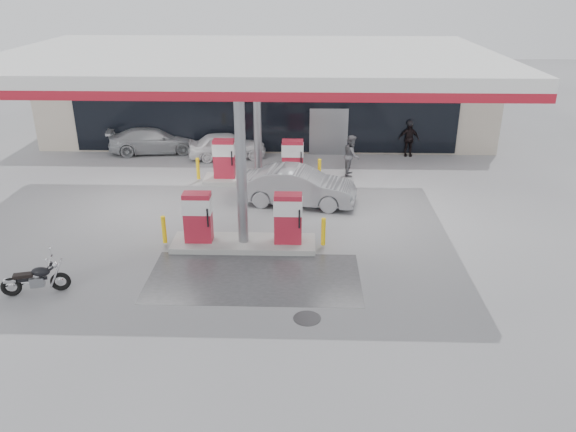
% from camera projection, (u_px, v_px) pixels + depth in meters
% --- Properties ---
extents(ground, '(90.00, 90.00, 0.00)m').
position_uv_depth(ground, '(237.00, 277.00, 15.91)').
color(ground, gray).
rests_on(ground, ground).
extents(wet_patch, '(6.00, 3.00, 0.00)m').
position_uv_depth(wet_patch, '(254.00, 278.00, 15.89)').
color(wet_patch, '#4C4C4F').
rests_on(wet_patch, ground).
extents(drain_cover, '(0.70, 0.70, 0.01)m').
position_uv_depth(drain_cover, '(307.00, 318.00, 14.01)').
color(drain_cover, '#38383A').
rests_on(drain_cover, ground).
extents(store_building, '(22.00, 8.22, 4.00)m').
position_uv_depth(store_building, '(270.00, 95.00, 29.73)').
color(store_building, '#BDB19E').
rests_on(store_building, ground).
extents(canopy, '(16.00, 10.02, 5.51)m').
position_uv_depth(canopy, '(248.00, 62.00, 18.40)').
color(canopy, silver).
rests_on(canopy, ground).
extents(pump_island_near, '(5.14, 1.30, 1.78)m').
position_uv_depth(pump_island_near, '(243.00, 226.00, 17.46)').
color(pump_island_near, '#9E9E99').
rests_on(pump_island_near, ground).
extents(pump_island_far, '(5.14, 1.30, 1.78)m').
position_uv_depth(pump_island_far, '(258.00, 165.00, 22.96)').
color(pump_island_far, '#9E9E99').
rests_on(pump_island_far, ground).
extents(parked_motorcycle, '(1.75, 0.75, 0.91)m').
position_uv_depth(parked_motorcycle, '(37.00, 280.00, 14.99)').
color(parked_motorcycle, black).
rests_on(parked_motorcycle, ground).
extents(sedan_white, '(3.78, 2.12, 1.22)m').
position_uv_depth(sedan_white, '(227.00, 145.00, 25.99)').
color(sedan_white, white).
rests_on(sedan_white, ground).
extents(attendant, '(0.75, 0.91, 1.73)m').
position_uv_depth(attendant, '(352.00, 155.00, 23.71)').
color(attendant, '#55555A').
rests_on(attendant, ground).
extents(hatchback_silver, '(4.41, 2.10, 1.40)m').
position_uv_depth(hatchback_silver, '(298.00, 186.00, 20.72)').
color(hatchback_silver, gray).
rests_on(hatchback_silver, ground).
extents(parked_car_left, '(4.51, 2.42, 1.24)m').
position_uv_depth(parked_car_left, '(155.00, 140.00, 26.82)').
color(parked_car_left, '#96999D').
rests_on(parked_car_left, ground).
extents(parked_car_right, '(4.50, 2.60, 1.18)m').
position_uv_depth(parked_car_right, '(409.00, 132.00, 28.31)').
color(parked_car_right, black).
rests_on(parked_car_right, ground).
extents(biker_walking, '(0.95, 0.41, 1.61)m').
position_uv_depth(biker_walking, '(409.00, 139.00, 26.22)').
color(biker_walking, black).
rests_on(biker_walking, ground).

